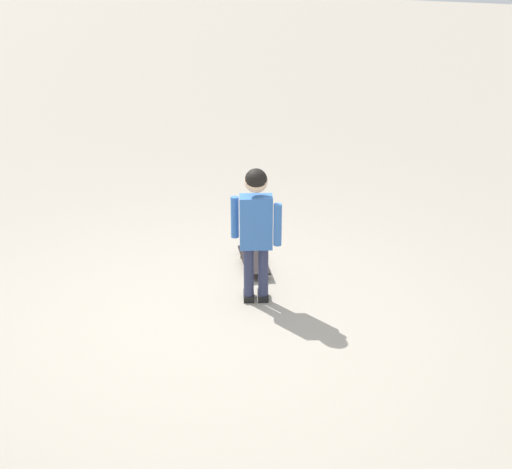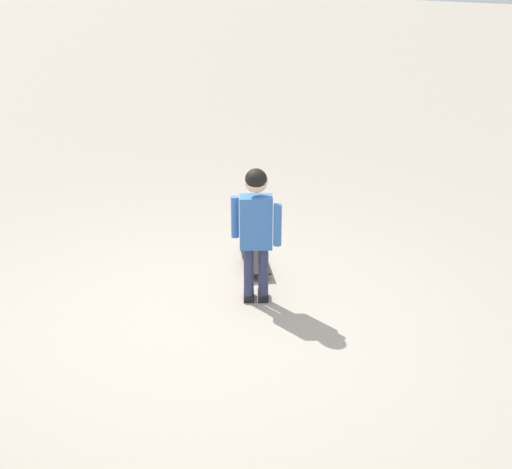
% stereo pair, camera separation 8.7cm
% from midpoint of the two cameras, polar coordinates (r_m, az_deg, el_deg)
% --- Properties ---
extents(ground_plane, '(50.00, 50.00, 0.00)m').
position_cam_midpoint_polar(ground_plane, '(5.36, -3.90, -6.82)').
color(ground_plane, '#9E9384').
extents(child_person, '(0.25, 0.41, 1.06)m').
position_cam_midpoint_polar(child_person, '(5.36, -0.47, 1.05)').
color(child_person, '#2D3351').
rests_on(child_person, ground).
extents(skateboard, '(0.59, 0.49, 0.07)m').
position_cam_midpoint_polar(skateboard, '(6.15, -0.59, -2.03)').
color(skateboard, black).
rests_on(skateboard, ground).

